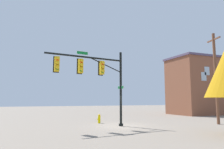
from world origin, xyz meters
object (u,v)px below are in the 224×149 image
object	(u,v)px
fire_hydrant	(99,119)
brick_building	(201,86)
signal_pole_assembly	(94,72)
utility_pole	(216,76)

from	to	relation	value
fire_hydrant	brick_building	distance (m)	19.78
signal_pole_assembly	fire_hydrant	size ratio (longest dim) A/B	7.91
signal_pole_assembly	brick_building	xyz separation A→B (m)	(-20.04, -9.05, -0.01)
brick_building	signal_pole_assembly	bearing A→B (deg)	24.31
signal_pole_assembly	fire_hydrant	bearing A→B (deg)	-115.97
signal_pole_assembly	brick_building	world-z (taller)	brick_building
signal_pole_assembly	utility_pole	distance (m)	11.33
utility_pole	fire_hydrant	size ratio (longest dim) A/B	10.13
utility_pole	brick_building	bearing A→B (deg)	-129.41
signal_pole_assembly	brick_building	bearing A→B (deg)	-155.69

